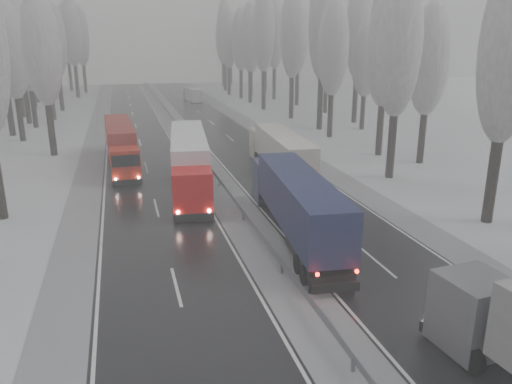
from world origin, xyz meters
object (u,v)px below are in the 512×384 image
box_truck_distant (193,95)px  truck_red_white (189,158)px  truck_red_red (120,142)px  truck_cream_box (280,150)px  truck_blue_box (295,199)px

box_truck_distant → truck_red_white: truck_red_white is taller
box_truck_distant → truck_red_white: 58.84m
box_truck_distant → truck_red_red: bearing=-111.0°
truck_cream_box → truck_blue_box: bearing=-100.5°
truck_cream_box → truck_red_white: truck_red_white is taller
truck_blue_box → truck_cream_box: truck_blue_box is taller
box_truck_distant → truck_red_red: 50.52m
truck_red_red → truck_blue_box: bearing=-67.7°
truck_blue_box → truck_cream_box: size_ratio=1.04×
truck_red_red → box_truck_distant: bearing=71.8°
truck_blue_box → truck_red_white: (-4.58, 11.47, 0.15)m
truck_blue_box → truck_red_white: truck_red_white is taller
truck_blue_box → truck_red_white: 12.35m
truck_blue_box → box_truck_distant: size_ratio=2.24×
truck_cream_box → box_truck_distant: size_ratio=2.15×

